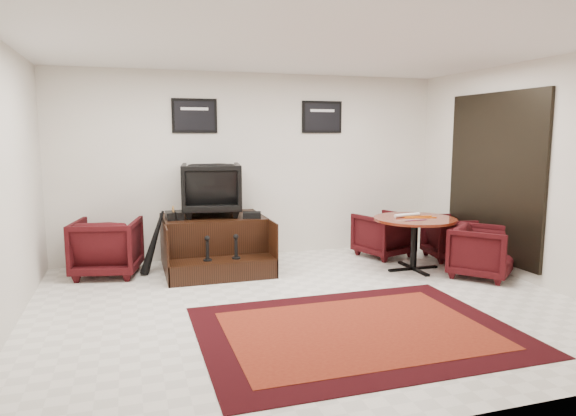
# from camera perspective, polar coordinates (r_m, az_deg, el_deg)

# --- Properties ---
(ground) EXTENTS (6.00, 6.00, 0.00)m
(ground) POSITION_cam_1_polar(r_m,az_deg,el_deg) (5.85, 2.24, -10.60)
(ground) COLOR white
(ground) RESTS_ON ground
(room_shell) EXTENTS (6.02, 5.02, 2.81)m
(room_shell) POSITION_cam_1_polar(r_m,az_deg,el_deg) (5.80, 5.76, 7.18)
(room_shell) COLOR beige
(room_shell) RESTS_ON ground
(area_rug) EXTENTS (3.01, 2.26, 0.01)m
(area_rug) POSITION_cam_1_polar(r_m,az_deg,el_deg) (5.14, 7.64, -13.32)
(area_rug) COLOR black
(area_rug) RESTS_ON ground
(shine_podium) EXTENTS (1.42, 1.46, 0.73)m
(shine_podium) POSITION_cam_1_polar(r_m,az_deg,el_deg) (7.37, -8.21, -3.99)
(shine_podium) COLOR black
(shine_podium) RESTS_ON ground
(shine_chair) EXTENTS (0.91, 0.87, 0.84)m
(shine_chair) POSITION_cam_1_polar(r_m,az_deg,el_deg) (7.39, -8.52, 2.41)
(shine_chair) COLOR black
(shine_chair) RESTS_ON shine_podium
(shoes_pair) EXTENTS (0.24, 0.30, 0.11)m
(shoes_pair) POSITION_cam_1_polar(r_m,az_deg,el_deg) (7.19, -12.50, -0.80)
(shoes_pair) COLOR black
(shoes_pair) RESTS_ON shine_podium
(polish_kit) EXTENTS (0.28, 0.22, 0.09)m
(polish_kit) POSITION_cam_1_polar(r_m,az_deg,el_deg) (7.13, -4.04, -0.78)
(polish_kit) COLOR black
(polish_kit) RESTS_ON shine_podium
(umbrella_black) EXTENTS (0.34, 0.13, 0.90)m
(umbrella_black) POSITION_cam_1_polar(r_m,az_deg,el_deg) (7.14, -14.75, -3.65)
(umbrella_black) COLOR black
(umbrella_black) RESTS_ON ground
(umbrella_hooked) EXTENTS (0.33, 0.12, 0.88)m
(umbrella_hooked) POSITION_cam_1_polar(r_m,az_deg,el_deg) (7.24, -14.65, -3.55)
(umbrella_hooked) COLOR black
(umbrella_hooked) RESTS_ON ground
(armchair_side) EXTENTS (0.96, 0.92, 0.85)m
(armchair_side) POSITION_cam_1_polar(r_m,az_deg,el_deg) (7.30, -19.47, -3.81)
(armchair_side) COLOR black
(armchair_side) RESTS_ON ground
(meeting_table) EXTENTS (1.13, 1.13, 0.74)m
(meeting_table) POSITION_cam_1_polar(r_m,az_deg,el_deg) (7.32, 13.89, -1.77)
(meeting_table) COLOR #411009
(meeting_table) RESTS_ON ground
(table_chair_back) EXTENTS (0.91, 0.88, 0.75)m
(table_chair_back) POSITION_cam_1_polar(r_m,az_deg,el_deg) (8.09, 10.56, -2.67)
(table_chair_back) COLOR black
(table_chair_back) RESTS_ON ground
(table_chair_window) EXTENTS (0.78, 0.81, 0.73)m
(table_chair_window) POSITION_cam_1_polar(r_m,az_deg,el_deg) (8.16, 17.79, -2.90)
(table_chair_window) COLOR black
(table_chair_window) RESTS_ON ground
(table_chair_corner) EXTENTS (1.00, 1.00, 0.76)m
(table_chair_corner) POSITION_cam_1_polar(r_m,az_deg,el_deg) (7.26, 20.74, -4.30)
(table_chair_corner) COLOR black
(table_chair_corner) RESTS_ON ground
(paper_roll) EXTENTS (0.42, 0.11, 0.05)m
(paper_roll) POSITION_cam_1_polar(r_m,az_deg,el_deg) (7.37, 13.10, -0.77)
(paper_roll) COLOR silver
(paper_roll) RESTS_ON meeting_table
(table_clutter) EXTENTS (0.57, 0.31, 0.01)m
(table_clutter) POSITION_cam_1_polar(r_m,az_deg,el_deg) (7.31, 14.27, -1.03)
(table_clutter) COLOR orange
(table_clutter) RESTS_ON meeting_table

